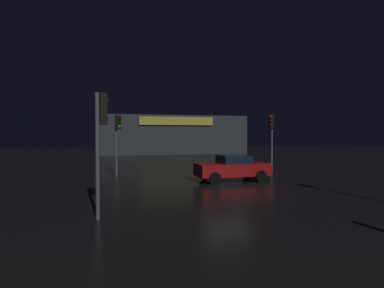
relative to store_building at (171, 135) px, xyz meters
The scene contains 6 objects.
ground_plane 32.85m from the store_building, 94.74° to the right, with size 120.00×120.00×0.00m, color black.
store_building is the anchor object (origin of this frame).
traffic_signal_main 38.63m from the store_building, 103.44° to the right, with size 0.43×0.41×4.18m.
traffic_signal_opposite 27.62m from the store_building, 84.57° to the right, with size 0.42×0.42×4.29m.
traffic_signal_cross_right 28.21m from the store_building, 107.22° to the right, with size 0.42×0.42×4.09m.
car_near 30.77m from the store_building, 93.06° to the right, with size 4.46×2.18×1.59m.
Camera 1 is at (-5.80, -15.72, 2.78)m, focal length 29.31 mm.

